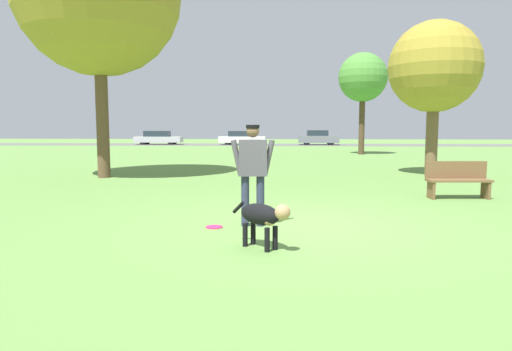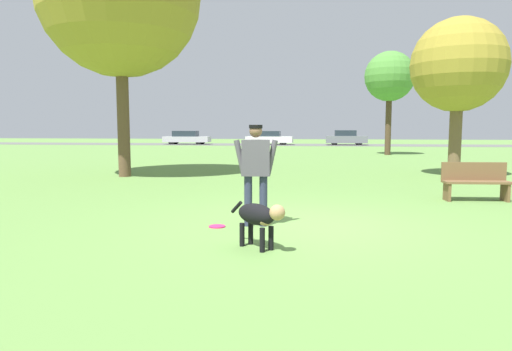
{
  "view_description": "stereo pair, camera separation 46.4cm",
  "coord_description": "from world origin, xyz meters",
  "px_view_note": "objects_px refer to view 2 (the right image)",
  "views": [
    {
      "loc": [
        -0.19,
        -7.45,
        1.59
      ],
      "look_at": [
        -0.64,
        -0.83,
        0.9
      ],
      "focal_mm": 32.0,
      "sensor_mm": 36.0,
      "label": 1
    },
    {
      "loc": [
        0.27,
        -7.41,
        1.59
      ],
      "look_at": [
        -0.64,
        -0.83,
        0.9
      ],
      "focal_mm": 32.0,
      "sensor_mm": 36.0,
      "label": 2
    }
  ],
  "objects_px": {
    "parked_car_silver": "(187,138)",
    "park_bench": "(475,180)",
    "dog": "(259,216)",
    "frisbee": "(217,226)",
    "person": "(256,166)",
    "parked_car_white": "(269,138)",
    "parked_car_grey": "(346,138)",
    "tree_near_right": "(458,66)",
    "tree_far_right": "(390,77)"
  },
  "relations": [
    {
      "from": "frisbee",
      "to": "park_bench",
      "type": "xyz_separation_m",
      "value": [
        5.04,
        3.44,
        0.44
      ]
    },
    {
      "from": "parked_car_white",
      "to": "frisbee",
      "type": "bearing_deg",
      "value": -83.94
    },
    {
      "from": "tree_near_right",
      "to": "parked_car_white",
      "type": "relative_size",
      "value": 1.14
    },
    {
      "from": "tree_far_right",
      "to": "parked_car_grey",
      "type": "bearing_deg",
      "value": 95.56
    },
    {
      "from": "tree_near_right",
      "to": "parked_car_grey",
      "type": "height_order",
      "value": "tree_near_right"
    },
    {
      "from": "tree_near_right",
      "to": "park_bench",
      "type": "xyz_separation_m",
      "value": [
        -1.01,
        -5.22,
        -3.14
      ]
    },
    {
      "from": "parked_car_grey",
      "to": "tree_far_right",
      "type": "bearing_deg",
      "value": -85.08
    },
    {
      "from": "dog",
      "to": "parked_car_white",
      "type": "xyz_separation_m",
      "value": [
        -4.01,
        38.08,
        0.22
      ]
    },
    {
      "from": "dog",
      "to": "frisbee",
      "type": "bearing_deg",
      "value": 164.79
    },
    {
      "from": "parked_car_white",
      "to": "park_bench",
      "type": "bearing_deg",
      "value": -75.06
    },
    {
      "from": "person",
      "to": "park_bench",
      "type": "xyz_separation_m",
      "value": [
        4.43,
        3.27,
        -0.53
      ]
    },
    {
      "from": "tree_far_right",
      "to": "parked_car_silver",
      "type": "height_order",
      "value": "tree_far_right"
    },
    {
      "from": "parked_car_white",
      "to": "parked_car_grey",
      "type": "relative_size",
      "value": 1.18
    },
    {
      "from": "person",
      "to": "parked_car_silver",
      "type": "distance_m",
      "value": 38.85
    },
    {
      "from": "parked_car_grey",
      "to": "park_bench",
      "type": "height_order",
      "value": "parked_car_grey"
    },
    {
      "from": "dog",
      "to": "parked_car_silver",
      "type": "bearing_deg",
      "value": 148.25
    },
    {
      "from": "person",
      "to": "park_bench",
      "type": "distance_m",
      "value": 5.53
    },
    {
      "from": "frisbee",
      "to": "park_bench",
      "type": "relative_size",
      "value": 0.19
    },
    {
      "from": "parked_car_silver",
      "to": "park_bench",
      "type": "bearing_deg",
      "value": -65.94
    },
    {
      "from": "frisbee",
      "to": "parked_car_white",
      "type": "bearing_deg",
      "value": 94.91
    },
    {
      "from": "tree_near_right",
      "to": "parked_car_white",
      "type": "height_order",
      "value": "tree_near_right"
    },
    {
      "from": "tree_far_right",
      "to": "frisbee",
      "type": "bearing_deg",
      "value": -105.11
    },
    {
      "from": "frisbee",
      "to": "tree_far_right",
      "type": "xyz_separation_m",
      "value": [
        5.7,
        21.12,
        4.59
      ]
    },
    {
      "from": "parked_car_silver",
      "to": "park_bench",
      "type": "height_order",
      "value": "parked_car_silver"
    },
    {
      "from": "parked_car_silver",
      "to": "parked_car_grey",
      "type": "relative_size",
      "value": 1.21
    },
    {
      "from": "frisbee",
      "to": "parked_car_grey",
      "type": "xyz_separation_m",
      "value": [
        4.15,
        37.02,
        0.67
      ]
    },
    {
      "from": "parked_car_white",
      "to": "parked_car_grey",
      "type": "height_order",
      "value": "parked_car_grey"
    },
    {
      "from": "dog",
      "to": "tree_near_right",
      "type": "xyz_separation_m",
      "value": [
        5.2,
        9.9,
        3.16
      ]
    },
    {
      "from": "dog",
      "to": "tree_near_right",
      "type": "distance_m",
      "value": 11.62
    },
    {
      "from": "parked_car_white",
      "to": "dog",
      "type": "bearing_deg",
      "value": -82.84
    },
    {
      "from": "person",
      "to": "parked_car_grey",
      "type": "height_order",
      "value": "person"
    },
    {
      "from": "tree_near_right",
      "to": "person",
      "type": "bearing_deg",
      "value": -122.6
    },
    {
      "from": "tree_near_right",
      "to": "parked_car_silver",
      "type": "xyz_separation_m",
      "value": [
        -17.52,
        28.43,
        -2.94
      ]
    },
    {
      "from": "parked_car_white",
      "to": "parked_car_silver",
      "type": "bearing_deg",
      "value": 179.46
    },
    {
      "from": "dog",
      "to": "park_bench",
      "type": "relative_size",
      "value": 0.6
    },
    {
      "from": "tree_near_right",
      "to": "dog",
      "type": "bearing_deg",
      "value": -117.69
    },
    {
      "from": "frisbee",
      "to": "parked_car_silver",
      "type": "bearing_deg",
      "value": 107.19
    },
    {
      "from": "tree_near_right",
      "to": "frisbee",
      "type": "bearing_deg",
      "value": -124.9
    },
    {
      "from": "dog",
      "to": "parked_car_white",
      "type": "distance_m",
      "value": 38.29
    },
    {
      "from": "person",
      "to": "parked_car_silver",
      "type": "relative_size",
      "value": 0.36
    },
    {
      "from": "frisbee",
      "to": "tree_near_right",
      "type": "height_order",
      "value": "tree_near_right"
    },
    {
      "from": "person",
      "to": "tree_far_right",
      "type": "xyz_separation_m",
      "value": [
        5.09,
        20.95,
        3.62
      ]
    },
    {
      "from": "frisbee",
      "to": "parked_car_silver",
      "type": "xyz_separation_m",
      "value": [
        -11.48,
        37.09,
        0.65
      ]
    },
    {
      "from": "tree_far_right",
      "to": "tree_near_right",
      "type": "bearing_deg",
      "value": -88.43
    },
    {
      "from": "tree_near_right",
      "to": "park_bench",
      "type": "relative_size",
      "value": 3.61
    },
    {
      "from": "parked_car_white",
      "to": "park_bench",
      "type": "xyz_separation_m",
      "value": [
        8.2,
        -33.41,
        -0.2
      ]
    },
    {
      "from": "tree_far_right",
      "to": "parked_car_white",
      "type": "relative_size",
      "value": 1.36
    },
    {
      "from": "park_bench",
      "to": "parked_car_grey",
      "type": "bearing_deg",
      "value": 87.42
    },
    {
      "from": "parked_car_white",
      "to": "person",
      "type": "bearing_deg",
      "value": -82.98
    },
    {
      "from": "person",
      "to": "tree_far_right",
      "type": "bearing_deg",
      "value": 70.94
    }
  ]
}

